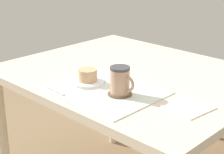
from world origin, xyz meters
TOP-DOWN VIEW (x-y plane):
  - dining_table at (0.00, 0.00)m, footprint 1.13×0.92m
  - placemat at (0.07, -0.25)m, footprint 0.43×0.35m
  - pastry_plate at (-0.04, -0.24)m, footprint 0.14×0.14m
  - pastry at (-0.04, -0.24)m, footprint 0.08×0.08m
  - coffee_coaster at (0.14, -0.24)m, footprint 0.10×0.10m
  - coffee_mug at (0.15, -0.24)m, footprint 0.11×0.08m
  - teaspoon at (-0.07, -0.40)m, footprint 0.13×0.02m
  - paper_napkin at (0.40, -0.15)m, footprint 0.17×0.17m

SIDE VIEW (x-z plane):
  - dining_table at x=0.00m, z-range 0.29..1.02m
  - placemat at x=0.07m, z-range 0.73..0.74m
  - paper_napkin at x=0.40m, z-range 0.73..0.74m
  - coffee_coaster at x=0.14m, z-range 0.74..0.74m
  - teaspoon at x=-0.07m, z-range 0.74..0.75m
  - pastry_plate at x=-0.04m, z-range 0.74..0.75m
  - pastry at x=-0.04m, z-range 0.75..0.80m
  - coffee_mug at x=0.15m, z-range 0.74..0.85m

